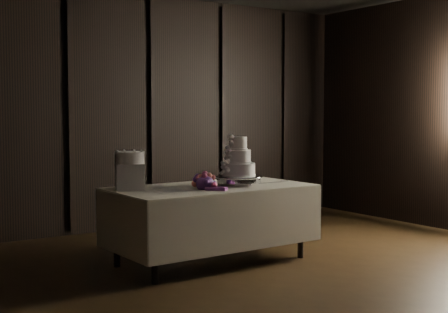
% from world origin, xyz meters
% --- Properties ---
extents(room, '(6.08, 7.08, 3.08)m').
position_xyz_m(room, '(0.00, 0.00, 1.50)').
color(room, black).
rests_on(room, ground).
extents(display_table, '(2.02, 1.10, 0.76)m').
position_xyz_m(display_table, '(-0.42, 1.39, 0.42)').
color(display_table, beige).
rests_on(display_table, ground).
extents(cake_stand, '(0.51, 0.51, 0.09)m').
position_xyz_m(cake_stand, '(-0.12, 1.34, 0.81)').
color(cake_stand, silver).
rests_on(cake_stand, display_table).
extents(wedding_cake, '(0.37, 0.33, 0.40)m').
position_xyz_m(wedding_cake, '(-0.15, 1.32, 1.01)').
color(wedding_cake, white).
rests_on(wedding_cake, cake_stand).
extents(bouquet, '(0.51, 0.50, 0.20)m').
position_xyz_m(bouquet, '(-0.60, 1.22, 0.83)').
color(bouquet, '#C1494B').
rests_on(bouquet, display_table).
extents(box_pedestal, '(0.34, 0.34, 0.25)m').
position_xyz_m(box_pedestal, '(-1.21, 1.58, 0.89)').
color(box_pedestal, white).
rests_on(box_pedestal, display_table).
extents(small_cake, '(0.36, 0.36, 0.11)m').
position_xyz_m(small_cake, '(-1.21, 1.58, 1.07)').
color(small_cake, white).
rests_on(small_cake, box_pedestal).
extents(cake_knife, '(0.37, 0.04, 0.01)m').
position_xyz_m(cake_knife, '(0.22, 1.27, 0.77)').
color(cake_knife, silver).
rests_on(cake_knife, display_table).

